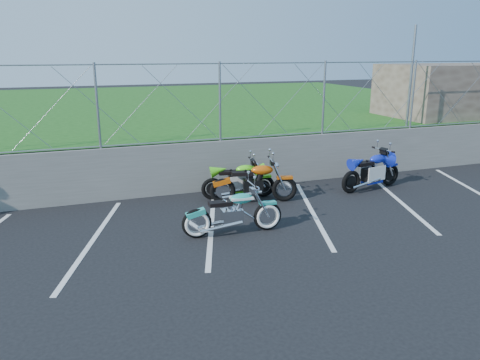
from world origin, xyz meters
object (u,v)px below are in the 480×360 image
object	(u,v)px
cruiser_turquoise	(234,214)
sportbike_blue	(372,173)
sportbike_green	(239,182)
naked_orange	(255,184)

from	to	relation	value
cruiser_turquoise	sportbike_blue	xyz separation A→B (m)	(4.47, 1.75, 0.04)
sportbike_green	sportbike_blue	world-z (taller)	sportbike_blue
cruiser_turquoise	sportbike_blue	world-z (taller)	sportbike_blue
cruiser_turquoise	naked_orange	bearing A→B (deg)	59.79
cruiser_turquoise	sportbike_blue	size ratio (longest dim) A/B	1.03
naked_orange	sportbike_green	size ratio (longest dim) A/B	1.13
cruiser_turquoise	sportbike_green	bearing A→B (deg)	70.60
naked_orange	sportbike_blue	distance (m)	3.33
sportbike_green	sportbike_blue	bearing A→B (deg)	2.07
sportbike_green	sportbike_blue	distance (m)	3.60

